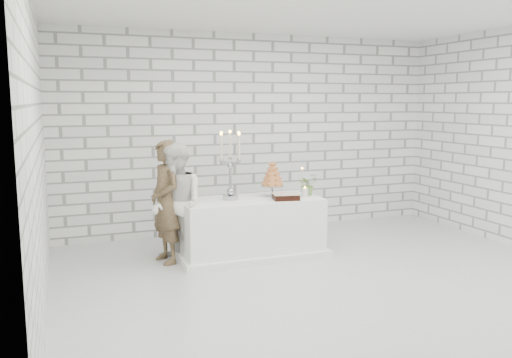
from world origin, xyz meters
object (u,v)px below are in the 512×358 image
candelabra (230,165)px  croquembouche (272,178)px  bride (177,204)px  groom (166,202)px  cake_table (251,227)px

candelabra → croquembouche: 0.62m
bride → croquembouche: size_ratio=3.15×
groom → candelabra: candelabra is taller
candelabra → croquembouche: (0.58, 0.02, -0.20)m
cake_table → bride: 1.04m
groom → croquembouche: bearing=74.2°
groom → candelabra: bearing=72.1°
bride → croquembouche: 1.31m
groom → candelabra: (0.82, -0.05, 0.43)m
croquembouche → bride: bearing=-176.7°
croquembouche → candelabra: bearing=-178.3°
groom → bride: groom is taller
cake_table → bride: bride is taller
bride → candelabra: size_ratio=1.70×
croquembouche → groom: bearing=178.6°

